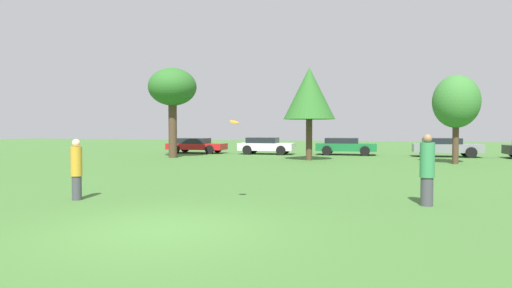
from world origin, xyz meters
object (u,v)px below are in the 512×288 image
object	(u,v)px
parked_car_grey	(446,147)
tree_1	(309,94)
person_catcher	(427,170)
person_thrower	(77,169)
tree_2	(456,102)
frisbee	(234,122)
parked_car_red	(196,145)
tree_0	(172,89)
parked_car_green	(345,146)
parked_car_white	(266,145)

from	to	relation	value
parked_car_grey	tree_1	bearing A→B (deg)	-147.48
person_catcher	parked_car_grey	xyz separation A→B (m)	(3.04, 20.45, -0.21)
person_thrower	tree_2	size ratio (longest dim) A/B	0.34
frisbee	tree_1	world-z (taller)	tree_1
tree_1	tree_2	size ratio (longest dim) A/B	1.16
tree_2	tree_1	bearing A→B (deg)	176.54
parked_car_red	frisbee	bearing A→B (deg)	-65.12
person_thrower	parked_car_red	xyz separation A→B (m)	(-6.12, 21.50, -0.21)
frisbee	tree_2	size ratio (longest dim) A/B	0.05
parked_car_red	parked_car_grey	xyz separation A→B (m)	(18.25, 0.67, 0.06)
tree_1	tree_0	bearing A→B (deg)	-178.77
tree_0	parked_car_grey	xyz separation A→B (m)	(17.53, 5.94, -3.88)
tree_2	parked_car_green	size ratio (longest dim) A/B	1.12
parked_car_red	parked_car_green	distance (m)	11.52
tree_2	parked_car_grey	bearing A→B (deg)	87.26
parked_car_red	parked_car_green	xyz separation A→B (m)	(11.49, 0.93, 0.03)
tree_2	parked_car_red	distance (m)	19.00
tree_1	person_catcher	bearing A→B (deg)	-69.80
frisbee	parked_car_green	xyz separation A→B (m)	(1.03, 21.79, -1.44)
person_thrower	tree_0	bearing A→B (deg)	97.70
person_catcher	parked_car_green	world-z (taller)	person_catcher
frisbee	parked_car_grey	xyz separation A→B (m)	(7.80, 21.54, -1.42)
tree_0	parked_car_green	bearing A→B (deg)	29.91
frisbee	parked_car_white	xyz separation A→B (m)	(-4.80, 21.02, -1.44)
person_thrower	parked_car_white	size ratio (longest dim) A/B	0.40
parked_car_red	parked_car_white	size ratio (longest dim) A/B	1.10
parked_car_white	frisbee	bearing A→B (deg)	-78.86
person_catcher	frisbee	world-z (taller)	frisbee
parked_car_green	parked_car_grey	world-z (taller)	parked_car_grey
tree_2	tree_0	bearing A→B (deg)	179.01
person_catcher	parked_car_grey	distance (m)	20.68
tree_0	tree_1	world-z (taller)	tree_0
frisbee	tree_0	bearing A→B (deg)	121.98
person_thrower	tree_0	size ratio (longest dim) A/B	0.28
person_catcher	parked_car_white	world-z (taller)	person_catcher
tree_0	tree_2	world-z (taller)	tree_0
person_thrower	parked_car_grey	xyz separation A→B (m)	(12.13, 22.17, -0.15)
person_thrower	tree_1	distance (m)	17.13
person_catcher	tree_1	size ratio (longest dim) A/B	0.32
frisbee	parked_car_green	bearing A→B (deg)	87.28
parked_car_white	parked_car_grey	world-z (taller)	parked_car_grey
frisbee	tree_1	xyz separation A→B (m)	(-0.65, 15.79, 1.93)
person_catcher	parked_car_grey	world-z (taller)	person_catcher
tree_2	parked_car_white	world-z (taller)	tree_2
person_thrower	person_catcher	distance (m)	9.25
frisbee	person_thrower	bearing A→B (deg)	-171.64
tree_0	tree_1	xyz separation A→B (m)	(9.09, 0.19, -0.52)
person_thrower	parked_car_white	xyz separation A→B (m)	(-0.47, 21.65, -0.18)
parked_car_green	parked_car_red	bearing A→B (deg)	-177.12
parked_car_green	parked_car_grey	xyz separation A→B (m)	(6.76, -0.25, 0.02)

